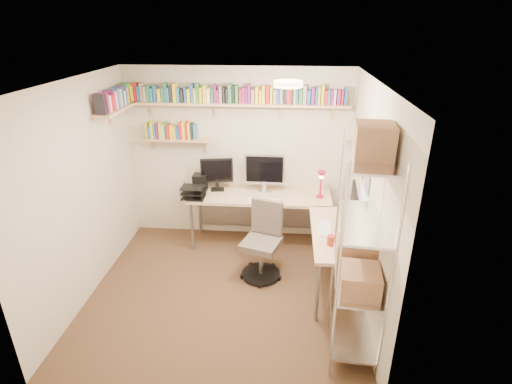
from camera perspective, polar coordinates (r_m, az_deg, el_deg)
ground at (r=5.06m, az=-4.51°, el=-13.87°), size 3.20×3.20×0.00m
room_shell at (r=4.31m, az=-5.10°, el=2.76°), size 3.24×3.04×2.52m
wall_shelves at (r=5.49m, az=-7.68°, el=12.34°), size 3.12×1.09×0.80m
corner_desk at (r=5.41m, az=1.93°, el=-1.68°), size 2.38×1.97×1.34m
office_chair at (r=5.11m, az=0.97°, el=-7.69°), size 0.55×0.56×1.00m
wire_rack at (r=3.78m, az=14.94°, el=-6.21°), size 0.53×0.95×2.29m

